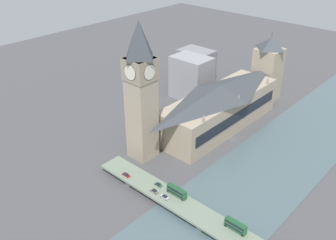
# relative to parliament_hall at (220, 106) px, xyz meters

# --- Properties ---
(ground_plane) EXTENTS (600.00, 600.00, 0.00)m
(ground_plane) POSITION_rel_parliament_hall_xyz_m (-17.64, 8.00, -15.19)
(ground_plane) COLOR #4C4C4F
(river_water) EXTENTS (52.69, 360.00, 0.30)m
(river_water) POSITION_rel_parliament_hall_xyz_m (-49.99, 8.00, -15.04)
(river_water) COLOR #4C6066
(river_water) RESTS_ON ground_plane
(parliament_hall) EXTENTS (29.74, 96.29, 30.57)m
(parliament_hall) POSITION_rel_parliament_hall_xyz_m (0.00, 0.00, 0.00)
(parliament_hall) COLOR tan
(parliament_hall) RESTS_ON ground_plane
(clock_tower) EXTENTS (15.01, 15.01, 81.39)m
(clock_tower) POSITION_rel_parliament_hall_xyz_m (13.37, 59.03, 28.07)
(clock_tower) COLOR tan
(clock_tower) RESTS_ON ground_plane
(victoria_tower) EXTENTS (18.11, 18.11, 52.33)m
(victoria_tower) POSITION_rel_parliament_hall_xyz_m (0.06, -61.20, 8.98)
(victoria_tower) COLOR tan
(victoria_tower) RESTS_ON ground_plane
(road_bridge) EXTENTS (137.39, 13.11, 4.28)m
(road_bridge) POSITION_rel_parliament_hall_xyz_m (-49.99, 80.46, -11.78)
(road_bridge) COLOR #5D6A59
(road_bridge) RESTS_ON ground_plane
(double_decker_bus_mid) EXTENTS (11.43, 2.59, 4.69)m
(double_decker_bus_mid) POSITION_rel_parliament_hall_xyz_m (-29.34, 77.46, -8.32)
(double_decker_bus_mid) COLOR #235B33
(double_decker_bus_mid) RESTS_ON road_bridge
(double_decker_bus_rear) EXTENTS (10.71, 2.53, 4.85)m
(double_decker_bus_rear) POSITION_rel_parliament_hall_xyz_m (-64.05, 77.68, -8.23)
(double_decker_bus_rear) COLOR #235B33
(double_decker_bus_rear) RESTS_ON road_bridge
(car_northbound_lead) EXTENTS (4.15, 1.80, 1.34)m
(car_northbound_lead) POSITION_rel_parliament_hall_xyz_m (-17.35, 78.05, -10.24)
(car_northbound_lead) COLOR #2D5638
(car_northbound_lead) RESTS_ON road_bridge
(car_northbound_tail) EXTENTS (4.57, 1.87, 1.49)m
(car_northbound_tail) POSITION_rel_parliament_hall_xyz_m (-26.32, 83.04, -10.17)
(car_northbound_tail) COLOR silver
(car_northbound_tail) RESTS_ON road_bridge
(car_southbound_lead) EXTENTS (4.33, 1.90, 1.39)m
(car_southbound_lead) POSITION_rel_parliament_hall_xyz_m (-19.40, 83.21, -10.22)
(car_southbound_lead) COLOR slate
(car_southbound_lead) RESTS_ON road_bridge
(car_southbound_mid) EXTENTS (4.79, 1.78, 1.38)m
(car_southbound_mid) POSITION_rel_parliament_hall_xyz_m (1.15, 83.70, -10.22)
(car_southbound_mid) COLOR maroon
(car_southbound_mid) RESTS_ON road_bridge
(city_block_west) EXTENTS (28.84, 21.03, 33.30)m
(city_block_west) POSITION_rel_parliament_hall_xyz_m (43.54, -23.14, 1.46)
(city_block_west) COLOR #939399
(city_block_west) RESTS_ON ground_plane
(city_block_center) EXTENTS (27.85, 20.25, 28.66)m
(city_block_center) POSITION_rel_parliament_hall_xyz_m (59.62, -49.54, -0.86)
(city_block_center) COLOR gray
(city_block_center) RESTS_ON ground_plane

